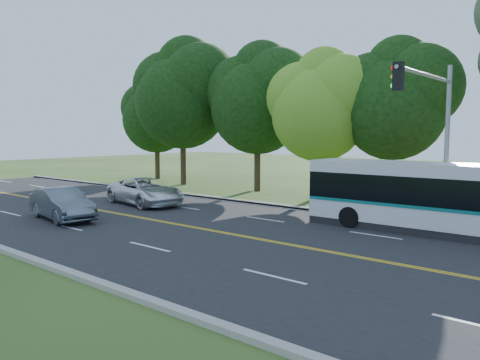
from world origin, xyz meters
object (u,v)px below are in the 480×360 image
Objects in this scene: sedan at (62,204)px; suv at (145,191)px; transit_bus at (442,199)px; traffic_signal at (434,119)px.

sedan is 0.84× the size of suv.
transit_bus is 15.76m from suv.
suv reaches higher than sedan.
sedan is at bearing -163.18° from suv.
traffic_signal is at bearing -51.61° from sedan.
transit_bus is at bearing -71.36° from suv.
traffic_signal reaches higher than transit_bus.
sedan is at bearing -150.61° from traffic_signal.
traffic_signal reaches higher than sedan.
traffic_signal is 3.26m from transit_bus.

